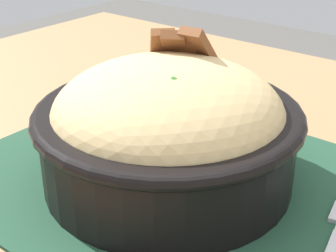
% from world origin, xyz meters
% --- Properties ---
extents(placemat, '(0.46, 0.29, 0.00)m').
position_xyz_m(placemat, '(-0.03, -0.01, 0.72)').
color(placemat, '#1E422D').
rests_on(placemat, table).
extents(bowl, '(0.24, 0.24, 0.12)m').
position_xyz_m(bowl, '(-0.09, -0.02, 0.77)').
color(bowl, black).
rests_on(bowl, placemat).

